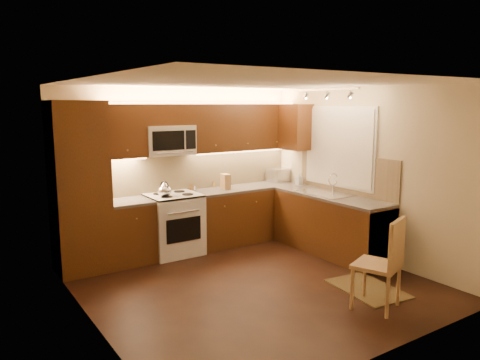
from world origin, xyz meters
TOP-DOWN VIEW (x-y plane):
  - floor at (0.00, 0.00)m, footprint 4.00×4.00m
  - ceiling at (0.00, 0.00)m, footprint 4.00×4.00m
  - wall_back at (0.00, 2.00)m, footprint 4.00×0.01m
  - wall_front at (0.00, -2.00)m, footprint 4.00×0.01m
  - wall_left at (-2.00, 0.00)m, footprint 0.01×4.00m
  - wall_right at (2.00, 0.00)m, footprint 0.01×4.00m
  - pantry at (-1.65, 1.70)m, footprint 0.70×0.60m
  - base_cab_back_left at (-0.99, 1.70)m, footprint 0.62×0.60m
  - counter_back_left at (-0.99, 1.70)m, footprint 0.62×0.60m
  - base_cab_back_right at (1.04, 1.70)m, footprint 1.92×0.60m
  - counter_back_right at (1.04, 1.70)m, footprint 1.92×0.60m
  - base_cab_right at (1.70, 0.40)m, footprint 0.60×2.00m
  - counter_right at (1.70, 0.40)m, footprint 0.60×2.00m
  - dishwasher at (1.70, -0.30)m, footprint 0.58×0.60m
  - backsplash_back at (0.35, 1.99)m, footprint 3.30×0.02m
  - backsplash_right at (1.99, 0.40)m, footprint 0.02×2.00m
  - upper_cab_back_left at (-0.99, 1.82)m, footprint 0.62×0.35m
  - upper_cab_back_right at (1.04, 1.82)m, footprint 1.92×0.35m
  - upper_cab_bridge at (-0.30, 1.82)m, footprint 0.76×0.35m
  - upper_cab_right_corner at (1.82, 1.40)m, footprint 0.35×0.50m
  - stove at (-0.30, 1.68)m, footprint 0.76×0.65m
  - microwave at (-0.30, 1.81)m, footprint 0.76×0.38m
  - window_frame at (1.99, 0.55)m, footprint 0.03×1.44m
  - window_blinds at (1.97, 0.55)m, footprint 0.02×1.36m
  - sink at (1.70, 0.55)m, footprint 0.52×0.86m
  - faucet at (1.88, 0.55)m, footprint 0.20×0.04m
  - track_light_bar at (1.55, 0.40)m, footprint 0.04×1.20m
  - kettle at (-0.48, 1.59)m, footprint 0.26×0.26m
  - toaster_oven at (1.82, 1.82)m, footprint 0.42×0.34m
  - knife_block at (0.65, 1.73)m, footprint 0.13×0.19m
  - spice_jar_a at (0.55, 1.94)m, footprint 0.05×0.05m
  - spice_jar_b at (0.14, 1.93)m, footprint 0.06×0.06m
  - spice_jar_c at (0.14, 1.81)m, footprint 0.04×0.04m
  - spice_jar_d at (0.55, 1.93)m, footprint 0.05×0.05m
  - soap_bottle at (1.87, 1.34)m, footprint 0.10×0.10m
  - rug at (1.08, -0.90)m, footprint 0.74×1.01m
  - dining_chair at (0.74, -1.29)m, footprint 0.60×0.60m

SIDE VIEW (x-z plane):
  - floor at x=0.00m, z-range -0.01..0.01m
  - rug at x=1.08m, z-range 0.00..0.01m
  - base_cab_back_left at x=-0.99m, z-range 0.00..0.86m
  - base_cab_back_right at x=1.04m, z-range 0.00..0.86m
  - base_cab_right at x=1.70m, z-range 0.00..0.86m
  - dishwasher at x=1.70m, z-range 0.01..0.85m
  - stove at x=-0.30m, z-range 0.00..0.92m
  - dining_chair at x=0.74m, z-range 0.00..1.04m
  - counter_back_left at x=-0.99m, z-range 0.86..0.90m
  - counter_back_right at x=1.04m, z-range 0.86..0.90m
  - counter_right at x=1.70m, z-range 0.86..0.90m
  - spice_jar_c at x=0.14m, z-range 0.90..0.99m
  - spice_jar_a at x=0.55m, z-range 0.90..0.99m
  - spice_jar_d at x=0.55m, z-range 0.90..0.99m
  - spice_jar_b at x=0.14m, z-range 0.90..0.99m
  - sink at x=1.70m, z-range 0.90..1.05m
  - soap_bottle at x=1.87m, z-range 0.90..1.11m
  - toaster_oven at x=1.82m, z-range 0.90..1.13m
  - knife_block at x=0.65m, z-range 0.90..1.14m
  - kettle at x=-0.48m, z-range 0.92..1.15m
  - faucet at x=1.88m, z-range 0.90..1.20m
  - pantry at x=-1.65m, z-range 0.00..2.30m
  - backsplash_back at x=0.35m, z-range 0.90..1.50m
  - backsplash_right at x=1.99m, z-range 0.90..1.50m
  - wall_back at x=0.00m, z-range 0.00..2.50m
  - wall_front at x=0.00m, z-range 0.00..2.50m
  - wall_left at x=-2.00m, z-range 0.00..2.50m
  - wall_right at x=2.00m, z-range 0.00..2.50m
  - window_frame at x=1.99m, z-range 0.98..2.22m
  - window_blinds at x=1.97m, z-range 1.02..2.18m
  - microwave at x=-0.30m, z-range 1.50..1.94m
  - upper_cab_back_left at x=-0.99m, z-range 1.50..2.25m
  - upper_cab_back_right at x=1.04m, z-range 1.50..2.25m
  - upper_cab_right_corner at x=1.82m, z-range 1.50..2.25m
  - upper_cab_bridge at x=-0.30m, z-range 1.94..2.25m
  - track_light_bar at x=1.55m, z-range 2.44..2.48m
  - ceiling at x=0.00m, z-range 2.50..2.50m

